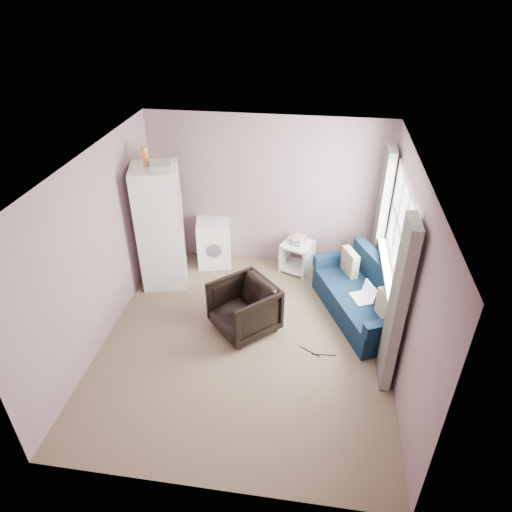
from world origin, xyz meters
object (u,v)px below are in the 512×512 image
(fridge, at_px, (160,226))
(armchair, at_px, (244,306))
(side_table, at_px, (297,254))
(sofa, at_px, (365,298))
(washing_machine, at_px, (214,242))

(fridge, bearing_deg, armchair, -49.93)
(side_table, distance_m, sofa, 1.47)
(washing_machine, xyz_separation_m, side_table, (1.41, -0.02, -0.10))
(sofa, bearing_deg, washing_machine, 132.42)
(fridge, height_order, washing_machine, fridge)
(washing_machine, distance_m, side_table, 1.41)
(armchair, relative_size, fridge, 0.36)
(armchair, height_order, sofa, sofa)
(washing_machine, bearing_deg, side_table, -13.78)
(armchair, xyz_separation_m, washing_machine, (-0.79, 1.61, 0.00))
(armchair, bearing_deg, sofa, 65.22)
(armchair, height_order, side_table, armchair)
(washing_machine, height_order, side_table, washing_machine)
(armchair, distance_m, fridge, 1.85)
(fridge, bearing_deg, washing_machine, 27.96)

